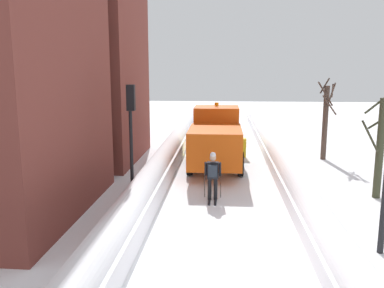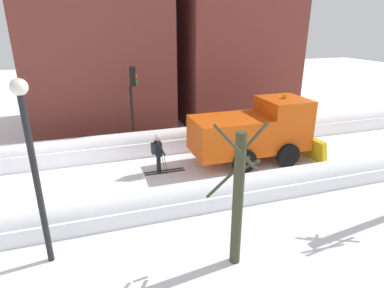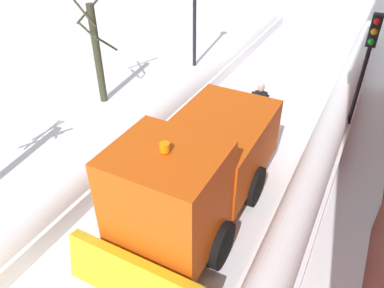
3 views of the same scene
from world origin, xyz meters
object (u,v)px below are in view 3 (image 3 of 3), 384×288
Objects in this scene: traffic_light_pole at (367,58)px; bare_tree_near at (97,52)px; skier at (259,104)px; plow_truck at (197,170)px.

traffic_light_pole is 9.15m from bare_tree_near.
bare_tree_near is (6.15, 0.77, 1.00)m from skier.
bare_tree_near reaches higher than skier.
skier is 0.43× the size of traffic_light_pole.
skier is at bearing -90.19° from plow_truck.
traffic_light_pole is at bearing -169.38° from skier.
plow_truck reaches higher than skier.
bare_tree_near is (6.13, -3.87, 0.53)m from plow_truck.
plow_truck is 3.31× the size of skier.
skier is at bearing -172.84° from bare_tree_near.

